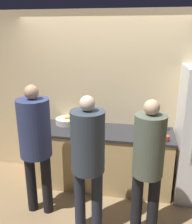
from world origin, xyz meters
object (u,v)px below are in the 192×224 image
(person_right, at_px, (148,159))
(utensil_crock, at_px, (164,125))
(bottle_clear, at_px, (98,129))
(bottle_green, at_px, (89,130))
(bottle_amber, at_px, (161,131))
(fruit_bowl, at_px, (67,121))
(person_left, at_px, (35,138))
(cup_red, at_px, (166,138))
(person_center, at_px, (88,153))

(person_right, distance_m, utensil_crock, 1.09)
(person_right, height_order, bottle_clear, person_right)
(bottle_green, height_order, bottle_amber, bottle_amber)
(bottle_amber, bearing_deg, utensil_crock, 78.77)
(fruit_bowl, height_order, bottle_amber, bottle_amber)
(person_right, xyz_separation_m, bottle_amber, (0.18, 0.78, 0.03))
(person_left, bearing_deg, bottle_green, 46.44)
(person_right, bearing_deg, utensil_crock, 77.28)
(fruit_bowl, height_order, bottle_green, bottle_green)
(person_left, distance_m, utensil_crock, 1.85)
(bottle_amber, distance_m, cup_red, 0.13)
(person_center, height_order, person_right, person_center)
(cup_red, bearing_deg, utensil_crock, 90.67)
(person_right, bearing_deg, person_center, -175.72)
(person_center, height_order, fruit_bowl, person_center)
(person_left, bearing_deg, person_right, -6.03)
(fruit_bowl, relative_size, utensil_crock, 1.33)
(person_right, height_order, fruit_bowl, person_right)
(person_left, distance_m, fruit_bowl, 0.94)
(utensil_crock, height_order, bottle_clear, utensil_crock)
(person_left, height_order, bottle_amber, person_left)
(utensil_crock, bearing_deg, person_left, -150.01)
(utensil_crock, relative_size, bottle_green, 1.66)
(person_center, distance_m, fruit_bowl, 1.27)
(cup_red, bearing_deg, person_left, -161.41)
(person_right, height_order, bottle_green, person_right)
(person_right, xyz_separation_m, bottle_clear, (-0.69, 0.79, -0.00))
(bottle_amber, bearing_deg, person_center, -135.47)
(fruit_bowl, bearing_deg, bottle_clear, -26.94)
(person_left, xyz_separation_m, utensil_crock, (1.60, 0.92, -0.07))
(person_center, xyz_separation_m, utensil_crock, (0.90, 1.12, -0.03))
(person_right, bearing_deg, bottle_green, 138.50)
(person_center, bearing_deg, utensil_crock, 51.18)
(bottle_green, bearing_deg, utensil_crock, 18.31)
(bottle_clear, bearing_deg, person_center, -87.63)
(bottle_clear, bearing_deg, bottle_green, -149.01)
(person_right, relative_size, bottle_green, 10.69)
(bottle_amber, bearing_deg, fruit_bowl, 168.35)
(fruit_bowl, bearing_deg, bottle_amber, -11.65)
(person_right, relative_size, fruit_bowl, 4.85)
(bottle_clear, height_order, bottle_green, bottle_clear)
(utensil_crock, distance_m, bottle_green, 1.11)
(person_center, bearing_deg, cup_red, 39.06)
(utensil_crock, xyz_separation_m, cup_red, (0.00, -0.38, -0.04))
(utensil_crock, xyz_separation_m, bottle_clear, (-0.93, -0.28, -0.01))
(person_left, xyz_separation_m, bottle_amber, (1.54, 0.63, -0.05))
(person_center, xyz_separation_m, person_right, (0.66, 0.05, -0.04))
(person_left, distance_m, person_center, 0.73)
(person_left, relative_size, fruit_bowl, 5.05)
(bottle_amber, bearing_deg, person_left, -157.65)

